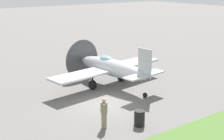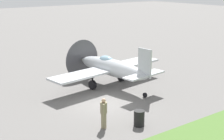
{
  "view_description": "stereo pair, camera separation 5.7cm",
  "coord_description": "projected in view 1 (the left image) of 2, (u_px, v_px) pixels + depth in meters",
  "views": [
    {
      "loc": [
        -11.77,
        -17.04,
        7.87
      ],
      "look_at": [
        2.56,
        2.43,
        1.32
      ],
      "focal_mm": 53.21,
      "sensor_mm": 36.0,
      "label": 1
    },
    {
      "loc": [
        -11.72,
        -17.07,
        7.87
      ],
      "look_at": [
        2.56,
        2.43,
        1.32
      ],
      "focal_mm": 53.21,
      "sensor_mm": 36.0,
      "label": 2
    }
  ],
  "objects": [
    {
      "name": "airplane_lead",
      "position": [
        111.0,
        67.0,
        25.11
      ],
      "size": [
        10.13,
        8.04,
        3.59
      ],
      "rotation": [
        0.0,
        0.0,
        0.13
      ],
      "color": "#B2B7BC",
      "rests_on": "ground"
    },
    {
      "name": "ground_plane",
      "position": [
        103.0,
        103.0,
        22.04
      ],
      "size": [
        160.0,
        160.0,
        0.0
      ],
      "primitive_type": "plane",
      "color": "#605E5B"
    },
    {
      "name": "ground_crew_chief",
      "position": [
        104.0,
        112.0,
        18.05
      ],
      "size": [
        0.4,
        0.54,
        1.73
      ],
      "rotation": [
        0.0,
        0.0,
        4.11
      ],
      "color": "#847A5B",
      "rests_on": "ground"
    },
    {
      "name": "fuel_drum",
      "position": [
        139.0,
        118.0,
        18.46
      ],
      "size": [
        0.6,
        0.6,
        0.9
      ],
      "primitive_type": "cylinder",
      "color": "black",
      "rests_on": "ground"
    }
  ]
}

